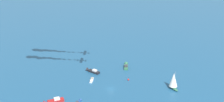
{
  "coord_description": "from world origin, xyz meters",
  "views": [
    {
      "loc": [
        142.92,
        -15.96,
        79.4
      ],
      "look_at": [
        0.18,
        0.62,
        23.78
      ],
      "focal_mm": 44.72,
      "sensor_mm": 36.0,
      "label": 1
    }
  ],
  "objects_px": {
    "motorboat_ahead": "(92,80)",
    "marker_buoy": "(128,80)",
    "motorboat_far_port": "(78,102)",
    "sailboat_trailing": "(174,80)",
    "motorboat_near_centre": "(92,71)",
    "motorboat_far_stbd": "(53,101)",
    "motorboat_inshore": "(126,66)"
  },
  "relations": [
    {
      "from": "sailboat_trailing",
      "to": "motorboat_ahead",
      "type": "height_order",
      "value": "sailboat_trailing"
    },
    {
      "from": "motorboat_ahead",
      "to": "marker_buoy",
      "type": "height_order",
      "value": "marker_buoy"
    },
    {
      "from": "sailboat_trailing",
      "to": "motorboat_far_stbd",
      "type": "bearing_deg",
      "value": -83.47
    },
    {
      "from": "marker_buoy",
      "to": "motorboat_far_stbd",
      "type": "bearing_deg",
      "value": -64.45
    },
    {
      "from": "motorboat_near_centre",
      "to": "motorboat_ahead",
      "type": "height_order",
      "value": "motorboat_near_centre"
    },
    {
      "from": "motorboat_far_port",
      "to": "motorboat_far_stbd",
      "type": "xyz_separation_m",
      "value": [
        -1.58,
        -13.32,
        0.41
      ]
    },
    {
      "from": "motorboat_near_centre",
      "to": "motorboat_far_stbd",
      "type": "distance_m",
      "value": 42.07
    },
    {
      "from": "motorboat_far_port",
      "to": "motorboat_far_stbd",
      "type": "height_order",
      "value": "motorboat_far_stbd"
    },
    {
      "from": "sailboat_trailing",
      "to": "marker_buoy",
      "type": "relative_size",
      "value": 5.34
    },
    {
      "from": "motorboat_far_stbd",
      "to": "motorboat_ahead",
      "type": "xyz_separation_m",
      "value": [
        -22.72,
        21.71,
        -0.33
      ]
    },
    {
      "from": "motorboat_far_port",
      "to": "sailboat_trailing",
      "type": "distance_m",
      "value": 56.28
    },
    {
      "from": "marker_buoy",
      "to": "motorboat_near_centre",
      "type": "bearing_deg",
      "value": -123.15
    },
    {
      "from": "motorboat_inshore",
      "to": "marker_buoy",
      "type": "relative_size",
      "value": 4.91
    },
    {
      "from": "motorboat_inshore",
      "to": "motorboat_ahead",
      "type": "distance_m",
      "value": 30.43
    },
    {
      "from": "motorboat_near_centre",
      "to": "motorboat_inshore",
      "type": "relative_size",
      "value": 0.88
    },
    {
      "from": "motorboat_far_port",
      "to": "marker_buoy",
      "type": "bearing_deg",
      "value": 126.26
    },
    {
      "from": "motorboat_near_centre",
      "to": "motorboat_far_port",
      "type": "bearing_deg",
      "value": -14.3
    },
    {
      "from": "motorboat_near_centre",
      "to": "sailboat_trailing",
      "type": "distance_m",
      "value": 53.68
    },
    {
      "from": "motorboat_near_centre",
      "to": "motorboat_inshore",
      "type": "distance_m",
      "value": 24.06
    },
    {
      "from": "motorboat_far_port",
      "to": "motorboat_ahead",
      "type": "height_order",
      "value": "motorboat_ahead"
    },
    {
      "from": "motorboat_far_port",
      "to": "marker_buoy",
      "type": "xyz_separation_m",
      "value": [
        -22.81,
        31.09,
        -0.05
      ]
    },
    {
      "from": "motorboat_inshore",
      "to": "marker_buoy",
      "type": "xyz_separation_m",
      "value": [
        19.55,
        -1.78,
        -0.39
      ]
    },
    {
      "from": "motorboat_far_port",
      "to": "motorboat_ahead",
      "type": "relative_size",
      "value": 0.81
    },
    {
      "from": "motorboat_far_port",
      "to": "marker_buoy",
      "type": "relative_size",
      "value": 2.61
    },
    {
      "from": "motorboat_inshore",
      "to": "motorboat_ahead",
      "type": "height_order",
      "value": "motorboat_inshore"
    },
    {
      "from": "motorboat_far_stbd",
      "to": "sailboat_trailing",
      "type": "bearing_deg",
      "value": 96.53
    },
    {
      "from": "sailboat_trailing",
      "to": "motorboat_ahead",
      "type": "relative_size",
      "value": 1.66
    },
    {
      "from": "motorboat_far_port",
      "to": "motorboat_near_centre",
      "type": "bearing_deg",
      "value": 165.7
    },
    {
      "from": "motorboat_far_stbd",
      "to": "marker_buoy",
      "type": "distance_m",
      "value": 49.23
    },
    {
      "from": "motorboat_far_port",
      "to": "motorboat_inshore",
      "type": "bearing_deg",
      "value": 142.19
    },
    {
      "from": "motorboat_ahead",
      "to": "motorboat_far_stbd",
      "type": "bearing_deg",
      "value": -43.71
    },
    {
      "from": "motorboat_near_centre",
      "to": "motorboat_far_stbd",
      "type": "height_order",
      "value": "motorboat_far_stbd"
    }
  ]
}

